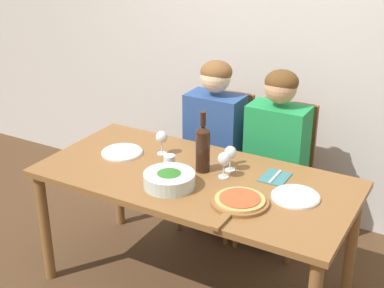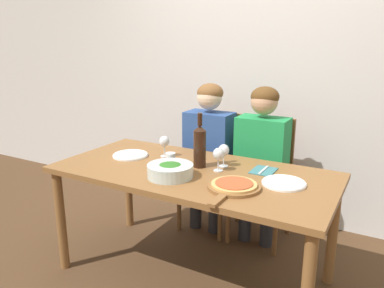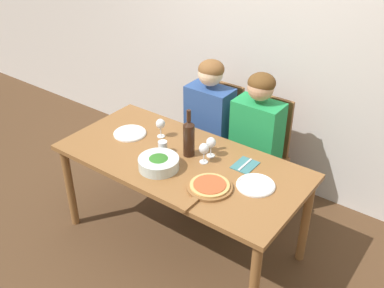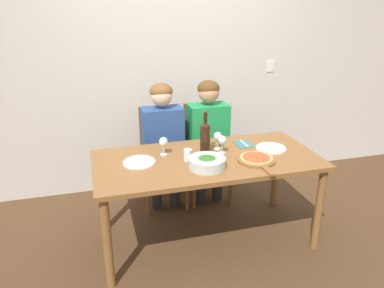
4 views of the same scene
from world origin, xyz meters
The scene contains 17 objects.
ground_plane centered at (0.00, 0.00, 0.00)m, with size 40.00×40.00×0.00m, color #4C331E.
back_wall centered at (0.00, 1.19, 1.35)m, with size 10.00×0.06×2.70m.
dining_table centered at (0.00, 0.00, 0.67)m, with size 1.78×0.85×0.76m.
chair_left centered at (-0.22, 0.77, 0.52)m, with size 0.42×0.42×0.97m.
chair_right centered at (0.23, 0.77, 0.52)m, with size 0.42×0.42×0.97m.
person_woman centered at (-0.22, 0.66, 0.75)m, with size 0.47×0.51×1.23m.
person_man centered at (0.23, 0.66, 0.75)m, with size 0.47×0.51×1.23m.
wine_bottle centered at (0.01, 0.08, 0.90)m, with size 0.08×0.08×0.36m.
broccoli_bowl centered at (-0.06, -0.18, 0.80)m, with size 0.28×0.28×0.09m.
dinner_plate_left centered at (-0.53, 0.04, 0.77)m, with size 0.25×0.25×0.02m.
dinner_plate_right centered at (0.58, 0.04, 0.77)m, with size 0.25×0.25×0.02m.
pizza_on_board centered at (0.35, -0.17, 0.77)m, with size 0.30×0.44×0.04m.
wine_glass_left centered at (-0.32, 0.16, 0.86)m, with size 0.07×0.07×0.15m.
wine_glass_right centered at (0.14, 0.16, 0.86)m, with size 0.07×0.07×0.15m.
wine_glass_centre centered at (0.15, 0.06, 0.86)m, with size 0.07×0.07×0.15m.
water_tumbler centered at (-0.16, -0.01, 0.80)m, with size 0.07×0.07×0.09m.
fork_on_napkin centered at (0.40, 0.20, 0.76)m, with size 0.14×0.18×0.01m.
Camera 1 is at (1.31, -2.33, 2.11)m, focal length 50.00 mm.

